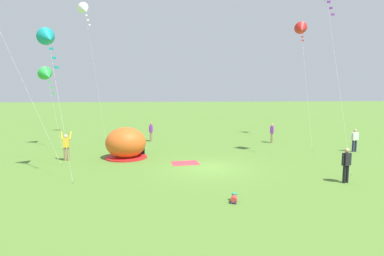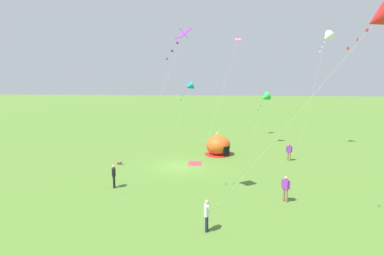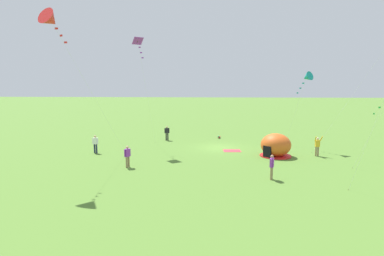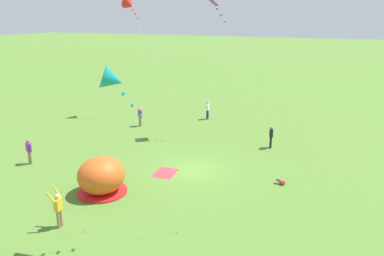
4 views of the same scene
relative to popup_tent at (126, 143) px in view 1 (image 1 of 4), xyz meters
name	(u,v)px [view 1 (image 1 of 4)]	position (x,y,z in m)	size (l,w,h in m)	color
ground_plane	(208,168)	(5.03, -3.48, -1.00)	(300.00, 300.00, 0.00)	#517A2D
popup_tent	(126,143)	(0.00, 0.00, 0.00)	(2.81, 2.81, 2.10)	#D8591E
picnic_blanket	(185,163)	(3.82, -2.06, -0.99)	(1.70, 1.30, 0.01)	#CC333D
toddler_crawling	(234,198)	(5.03, -9.11, -0.82)	(0.38, 0.55, 0.32)	red
person_near_tent	(66,145)	(-3.79, -0.32, 0.00)	(0.68, 0.52, 1.89)	#8C7251
person_center_field	(346,163)	(11.15, -7.25, -0.03)	(0.57, 0.34, 1.72)	black
person_strolling	(151,131)	(1.64, 7.06, -0.03)	(0.35, 0.56, 1.72)	#8C7251
person_far_back	(272,132)	(12.32, 4.80, -0.03)	(0.42, 0.49, 1.72)	#8C7251
person_watching_sky	(355,139)	(16.86, 0.02, -0.03)	(0.59, 0.26, 1.72)	#1E2347
kite_white	(85,10)	(-4.79, 11.85, 11.74)	(2.99, 3.94, 13.48)	silver
kite_red	(301,29)	(16.22, 7.81, 9.58)	(3.29, 8.24, 11.33)	silver
kite_green	(47,75)	(-6.64, 5.47, 4.85)	(2.31, 2.70, 6.56)	silver
kite_teal	(48,38)	(-3.50, -3.63, 6.21)	(2.14, 2.73, 7.80)	silver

